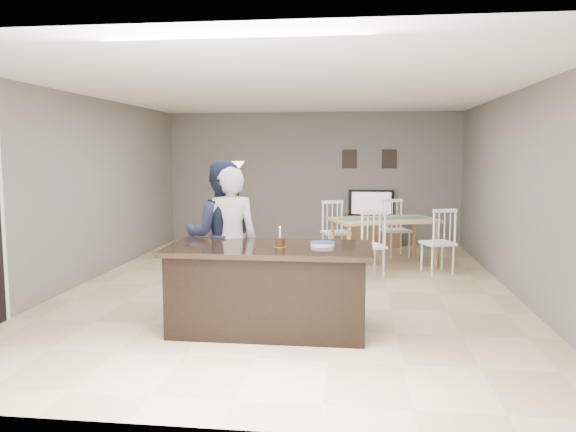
# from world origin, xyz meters

# --- Properties ---
(floor) EXTENTS (8.00, 8.00, 0.00)m
(floor) POSITION_xyz_m (0.00, 0.00, 0.00)
(floor) COLOR tan
(floor) RESTS_ON ground
(room_shell) EXTENTS (8.00, 8.00, 8.00)m
(room_shell) POSITION_xyz_m (0.00, 0.00, 1.68)
(room_shell) COLOR slate
(room_shell) RESTS_ON floor
(kitchen_island) EXTENTS (2.15, 1.10, 0.90)m
(kitchen_island) POSITION_xyz_m (0.00, -1.80, 0.45)
(kitchen_island) COLOR black
(kitchen_island) RESTS_ON floor
(tv_console) EXTENTS (1.20, 0.40, 0.60)m
(tv_console) POSITION_xyz_m (1.20, 3.77, 0.30)
(tv_console) COLOR brown
(tv_console) RESTS_ON floor
(television) EXTENTS (0.91, 0.12, 0.53)m
(television) POSITION_xyz_m (1.20, 3.84, 0.86)
(television) COLOR black
(television) RESTS_ON tv_console
(tv_screen_glow) EXTENTS (0.78, 0.00, 0.78)m
(tv_screen_glow) POSITION_xyz_m (1.20, 3.76, 0.87)
(tv_screen_glow) COLOR #E05518
(tv_screen_glow) RESTS_ON tv_console
(picture_frames) EXTENTS (1.10, 0.02, 0.38)m
(picture_frames) POSITION_xyz_m (1.15, 3.98, 1.75)
(picture_frames) COLOR black
(picture_frames) RESTS_ON room_shell
(woman) EXTENTS (0.70, 0.54, 1.72)m
(woman) POSITION_xyz_m (-0.55, -1.25, 0.86)
(woman) COLOR #B5B4B9
(woman) RESTS_ON floor
(man) EXTENTS (0.97, 0.82, 1.79)m
(man) POSITION_xyz_m (-0.70, -1.09, 0.89)
(man) COLOR #181D36
(man) RESTS_ON floor
(birthday_cake) EXTENTS (0.14, 0.14, 0.22)m
(birthday_cake) POSITION_xyz_m (0.12, -1.83, 0.95)
(birthday_cake) COLOR gold
(birthday_cake) RESTS_ON kitchen_island
(plate_stack) EXTENTS (0.26, 0.26, 0.04)m
(plate_stack) POSITION_xyz_m (0.55, -1.71, 0.92)
(plate_stack) COLOR white
(plate_stack) RESTS_ON kitchen_island
(dining_table) EXTENTS (2.19, 2.36, 1.03)m
(dining_table) POSITION_xyz_m (1.36, 1.77, 0.66)
(dining_table) COLOR #A48859
(dining_table) RESTS_ON floor
(floor_lamp) EXTENTS (0.26, 0.26, 1.71)m
(floor_lamp) POSITION_xyz_m (-1.41, 3.24, 1.33)
(floor_lamp) COLOR black
(floor_lamp) RESTS_ON floor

